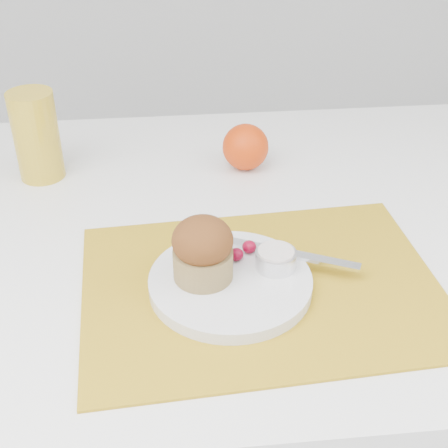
{
  "coord_description": "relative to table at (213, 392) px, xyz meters",
  "views": [
    {
      "loc": [
        -0.06,
        -0.73,
        1.27
      ],
      "look_at": [
        0.01,
        -0.03,
        0.8
      ],
      "focal_mm": 50.0,
      "sensor_mm": 36.0,
      "label": 1
    }
  ],
  "objects": [
    {
      "name": "butter_knife",
      "position": [
        0.1,
        -0.12,
        0.4
      ],
      "size": [
        0.18,
        0.09,
        0.0
      ],
      "primitive_type": "cube",
      "rotation": [
        0.0,
        0.0,
        -0.44
      ],
      "color": "silver",
      "rests_on": "plate"
    },
    {
      "name": "plate",
      "position": [
        0.01,
        -0.16,
        0.39
      ],
      "size": [
        0.22,
        0.22,
        0.02
      ],
      "primitive_type": "cylinder",
      "rotation": [
        0.0,
        0.0,
        -0.04
      ],
      "color": "silver",
      "rests_on": "placemat"
    },
    {
      "name": "ramekin",
      "position": [
        0.07,
        -0.14,
        0.41
      ],
      "size": [
        0.06,
        0.06,
        0.02
      ],
      "primitive_type": "cylinder",
      "rotation": [
        0.0,
        0.0,
        0.09
      ],
      "color": "silver",
      "rests_on": "plate"
    },
    {
      "name": "orange",
      "position": [
        0.07,
        0.17,
        0.41
      ],
      "size": [
        0.08,
        0.08,
        0.08
      ],
      "primitive_type": "sphere",
      "color": "#D93C07",
      "rests_on": "table"
    },
    {
      "name": "placemat",
      "position": [
        0.05,
        -0.16,
        0.38
      ],
      "size": [
        0.48,
        0.37,
        0.0
      ],
      "primitive_type": "cube",
      "rotation": [
        0.0,
        0.0,
        0.06
      ],
      "color": "#B48A19",
      "rests_on": "table"
    },
    {
      "name": "muffin",
      "position": [
        -0.02,
        -0.15,
        0.44
      ],
      "size": [
        0.08,
        0.08,
        0.09
      ],
      "color": "olive",
      "rests_on": "plate"
    },
    {
      "name": "cream",
      "position": [
        0.07,
        -0.14,
        0.42
      ],
      "size": [
        0.06,
        0.06,
        0.01
      ],
      "primitive_type": "cylinder",
      "rotation": [
        0.0,
        0.0,
        0.22
      ],
      "color": "silver",
      "rests_on": "ramekin"
    },
    {
      "name": "raspberry_near",
      "position": [
        0.02,
        -0.12,
        0.4
      ],
      "size": [
        0.02,
        0.02,
        0.02
      ],
      "primitive_type": "ellipsoid",
      "color": "#4E0213",
      "rests_on": "plate"
    },
    {
      "name": "table",
      "position": [
        0.0,
        0.0,
        0.0
      ],
      "size": [
        1.2,
        0.8,
        0.75
      ],
      "primitive_type": "cube",
      "color": "white",
      "rests_on": "ground"
    },
    {
      "name": "juice_glass",
      "position": [
        -0.27,
        0.17,
        0.45
      ],
      "size": [
        0.09,
        0.09,
        0.15
      ],
      "primitive_type": "cylinder",
      "rotation": [
        0.0,
        0.0,
        0.28
      ],
      "color": "gold",
      "rests_on": "table"
    },
    {
      "name": "raspberry_far",
      "position": [
        0.04,
        -0.11,
        0.4
      ],
      "size": [
        0.02,
        0.02,
        0.02
      ],
      "primitive_type": "ellipsoid",
      "color": "#600216",
      "rests_on": "plate"
    }
  ]
}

